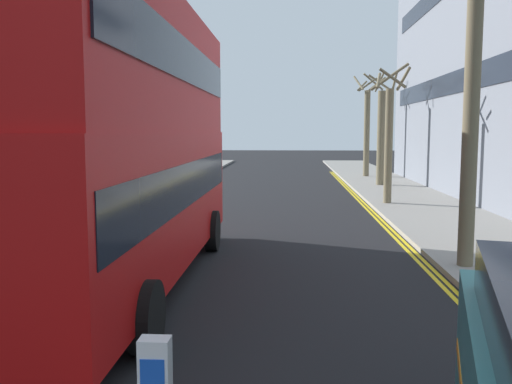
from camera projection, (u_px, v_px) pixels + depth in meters
name	position (u px, v px, depth m)	size (l,w,h in m)	color
sidewalk_right	(469.00, 233.00, 16.41)	(4.00, 80.00, 0.14)	gray
sidewalk_left	(40.00, 229.00, 17.20)	(4.00, 80.00, 0.14)	gray
kerb_line_outer	(412.00, 249.00, 14.56)	(0.10, 56.00, 0.01)	yellow
kerb_line_inner	(405.00, 249.00, 14.57)	(0.10, 56.00, 0.01)	yellow
double_decker_bus_away	(124.00, 133.00, 10.76)	(2.83, 10.82, 5.64)	#B20F0F
street_tree_near	(389.00, 137.00, 22.59)	(1.56, 1.51, 5.74)	#6B6047
street_tree_mid	(381.00, 135.00, 30.33)	(1.53, 1.61, 6.06)	#6B6047
street_tree_far	(472.00, 108.00, 11.81)	(1.89, 1.83, 6.98)	#6B6047
street_tree_distant	(367.00, 127.00, 36.23)	(1.90, 1.94, 6.72)	#6B6047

